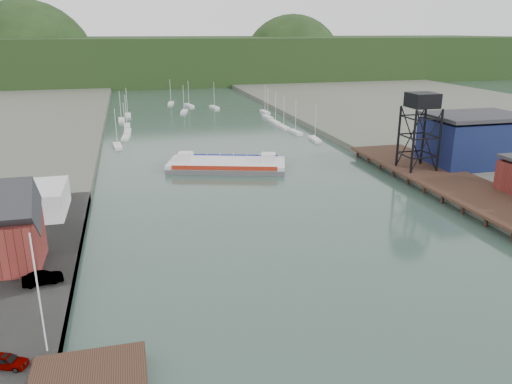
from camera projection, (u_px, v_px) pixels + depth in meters
name	position (u px, v px, depth m)	size (l,w,h in m)	color
ground	(415.00, 375.00, 46.09)	(600.00, 600.00, 0.00)	#2A4238
east_pier	(461.00, 186.00, 95.64)	(14.00, 70.00, 2.45)	black
white_shed	(7.00, 202.00, 80.65)	(18.00, 12.00, 4.50)	silver
flagpole	(39.00, 294.00, 45.21)	(0.16, 0.16, 12.00)	silver
lift_tower	(422.00, 105.00, 102.89)	(6.50, 6.50, 16.00)	black
blue_shed	(473.00, 140.00, 110.91)	(20.50, 14.50, 11.30)	#0D1E3D
marina_sailboats	(200.00, 121.00, 173.59)	(57.71, 92.65, 0.90)	silver
distant_hills	(157.00, 63.00, 319.62)	(500.00, 120.00, 80.00)	black
chain_ferry	(227.00, 165.00, 114.02)	(28.34, 17.86, 3.80)	#535356
car_west_a	(7.00, 361.00, 44.59)	(1.53, 3.81, 1.30)	#999999
car_west_b	(43.00, 278.00, 59.21)	(1.59, 4.57, 1.51)	#999999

